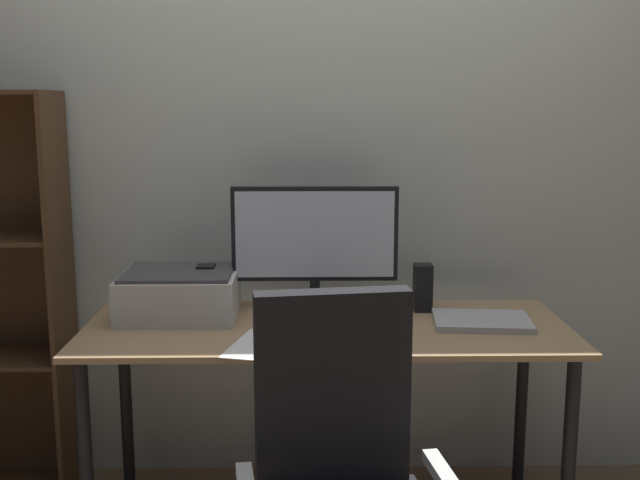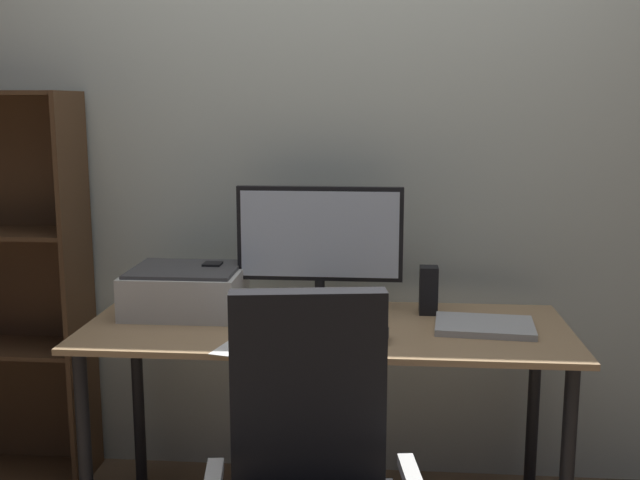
% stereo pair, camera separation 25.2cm
% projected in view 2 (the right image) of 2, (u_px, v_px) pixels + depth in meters
% --- Properties ---
extents(back_wall, '(6.40, 0.10, 2.60)m').
position_uv_depth(back_wall, '(336.00, 149.00, 2.94)').
color(back_wall, beige).
rests_on(back_wall, ground).
extents(desk, '(1.62, 0.65, 0.74)m').
position_uv_depth(desk, '(326.00, 350.00, 2.57)').
color(desk, tan).
rests_on(desk, ground).
extents(monitor, '(0.59, 0.20, 0.45)m').
position_uv_depth(monitor, '(320.00, 240.00, 2.70)').
color(monitor, black).
rests_on(monitor, desk).
extents(keyboard, '(0.29, 0.12, 0.02)m').
position_uv_depth(keyboard, '(317.00, 335.00, 2.42)').
color(keyboard, silver).
rests_on(keyboard, desk).
extents(mouse, '(0.07, 0.10, 0.03)m').
position_uv_depth(mouse, '(379.00, 336.00, 2.39)').
color(mouse, black).
rests_on(mouse, desk).
extents(coffee_mug, '(0.09, 0.07, 0.09)m').
position_uv_depth(coffee_mug, '(330.00, 309.00, 2.60)').
color(coffee_mug, black).
rests_on(coffee_mug, desk).
extents(laptop, '(0.34, 0.26, 0.02)m').
position_uv_depth(laptop, '(484.00, 326.00, 2.51)').
color(laptop, '#B7BABC').
rests_on(laptop, desk).
extents(speaker_left, '(0.06, 0.07, 0.17)m').
position_uv_depth(speaker_left, '(213.00, 286.00, 2.75)').
color(speaker_left, black).
rests_on(speaker_left, desk).
extents(speaker_right, '(0.06, 0.07, 0.17)m').
position_uv_depth(speaker_right, '(429.00, 290.00, 2.69)').
color(speaker_right, black).
rests_on(speaker_right, desk).
extents(printer, '(0.40, 0.34, 0.16)m').
position_uv_depth(printer, '(186.00, 290.00, 2.71)').
color(printer, silver).
rests_on(printer, desk).
extents(paper_sheet, '(0.28, 0.34, 0.00)m').
position_uv_depth(paper_sheet, '(261.00, 343.00, 2.36)').
color(paper_sheet, white).
rests_on(paper_sheet, desk).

